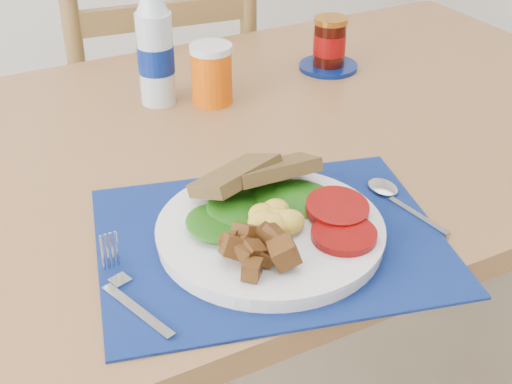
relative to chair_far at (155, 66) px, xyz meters
The scene contains 9 objects.
table 0.66m from the chair_far, 90.94° to the right, with size 1.40×0.90×0.75m.
chair_far is the anchor object (origin of this frame).
placemat 0.97m from the chair_far, 101.34° to the right, with size 0.45×0.35×0.00m, color black.
breakfast_plate 0.98m from the chair_far, 101.63° to the right, with size 0.30×0.30×0.07m.
fork 1.05m from the chair_far, 112.30° to the right, with size 0.05×0.18×0.00m.
spoon 0.95m from the chair_far, 89.07° to the right, with size 0.04×0.16×0.00m.
water_bottle 0.54m from the chair_far, 108.88° to the right, with size 0.07×0.07×0.22m.
juice_glass 0.55m from the chair_far, 98.10° to the right, with size 0.07×0.07×0.10m, color #D35005.
jam_on_saucer 0.55m from the chair_far, 66.94° to the right, with size 0.12×0.12×0.11m.
Camera 1 is at (-0.55, -0.75, 1.30)m, focal length 50.00 mm.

